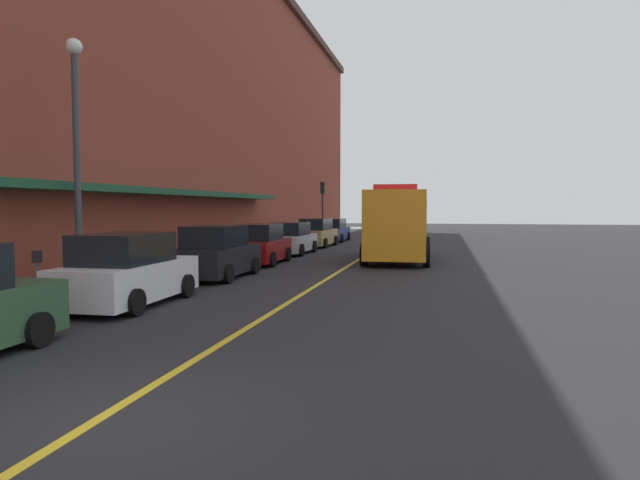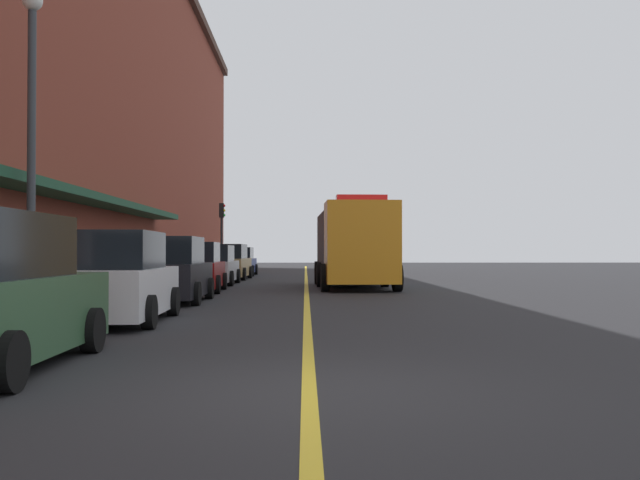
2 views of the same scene
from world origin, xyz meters
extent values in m
plane|color=#232326|center=(0.00, 25.00, 0.00)|extent=(112.00, 112.00, 0.00)
cube|color=gray|center=(-6.20, 25.00, 0.07)|extent=(2.40, 70.00, 0.15)
cube|color=gold|center=(0.00, 25.00, 0.00)|extent=(0.16, 70.00, 0.01)
cube|color=brown|center=(-11.48, 24.00, 8.92)|extent=(8.17, 64.00, 17.83)
cube|color=#19472D|center=(-6.85, 16.00, 3.10)|extent=(1.20, 22.40, 0.24)
cylinder|color=black|center=(-3.07, 2.76, 0.32)|extent=(0.22, 0.64, 0.64)
cylinder|color=black|center=(-3.06, -0.08, 0.32)|extent=(0.22, 0.64, 0.64)
cube|color=silver|center=(-3.90, 7.08, 0.63)|extent=(1.98, 4.50, 0.92)
cube|color=black|center=(-3.89, 6.86, 1.47)|extent=(1.74, 2.49, 0.75)
cylinder|color=black|center=(-4.88, 8.43, 0.32)|extent=(0.24, 0.65, 0.64)
cylinder|color=black|center=(-2.99, 8.48, 0.32)|extent=(0.24, 0.65, 0.64)
cylinder|color=black|center=(-4.80, 5.68, 0.32)|extent=(0.24, 0.65, 0.64)
cylinder|color=black|center=(-2.92, 5.72, 0.32)|extent=(0.24, 0.65, 0.64)
cube|color=black|center=(-3.86, 12.70, 0.64)|extent=(1.82, 4.28, 0.92)
cube|color=black|center=(-3.86, 12.49, 1.47)|extent=(1.64, 2.35, 0.75)
cylinder|color=black|center=(-4.78, 14.03, 0.32)|extent=(0.22, 0.64, 0.64)
cylinder|color=black|center=(-2.94, 14.03, 0.32)|extent=(0.22, 0.64, 0.64)
cylinder|color=black|center=(-4.77, 11.38, 0.32)|extent=(0.22, 0.64, 0.64)
cylinder|color=black|center=(-2.94, 11.38, 0.32)|extent=(0.22, 0.64, 0.64)
cube|color=maroon|center=(-3.98, 17.78, 0.61)|extent=(1.95, 4.36, 0.87)
cube|color=black|center=(-3.97, 17.56, 1.40)|extent=(1.70, 2.42, 0.71)
cylinder|color=black|center=(-4.94, 19.08, 0.32)|extent=(0.24, 0.65, 0.64)
cylinder|color=black|center=(-3.10, 19.14, 0.32)|extent=(0.24, 0.65, 0.64)
cylinder|color=black|center=(-4.85, 16.41, 0.32)|extent=(0.24, 0.65, 0.64)
cylinder|color=black|center=(-3.02, 16.47, 0.32)|extent=(0.24, 0.65, 0.64)
cube|color=silver|center=(-4.04, 23.12, 0.59)|extent=(1.87, 4.58, 0.83)
cube|color=black|center=(-4.05, 22.89, 1.35)|extent=(1.67, 2.52, 0.68)
cylinder|color=black|center=(-4.97, 24.54, 0.32)|extent=(0.22, 0.64, 0.64)
cylinder|color=black|center=(-3.10, 24.53, 0.32)|extent=(0.22, 0.64, 0.64)
cylinder|color=black|center=(-4.98, 21.70, 0.32)|extent=(0.22, 0.64, 0.64)
cylinder|color=black|center=(-3.12, 21.70, 0.32)|extent=(0.22, 0.64, 0.64)
cube|color=#A5844C|center=(-3.90, 28.80, 0.62)|extent=(1.85, 4.75, 0.89)
cube|color=black|center=(-3.91, 28.57, 1.43)|extent=(1.62, 2.63, 0.73)
cylinder|color=black|center=(-4.72, 30.28, 0.32)|extent=(0.24, 0.65, 0.64)
cylinder|color=black|center=(-2.99, 30.23, 0.32)|extent=(0.24, 0.65, 0.64)
cylinder|color=black|center=(-4.81, 27.37, 0.32)|extent=(0.24, 0.65, 0.64)
cylinder|color=black|center=(-3.08, 27.32, 0.32)|extent=(0.24, 0.65, 0.64)
cube|color=navy|center=(-4.02, 34.46, 0.59)|extent=(1.85, 4.88, 0.82)
cube|color=black|center=(-4.02, 34.22, 1.33)|extent=(1.66, 2.68, 0.67)
cylinder|color=black|center=(-4.96, 35.98, 0.32)|extent=(0.22, 0.64, 0.64)
cylinder|color=black|center=(-3.09, 35.98, 0.32)|extent=(0.22, 0.64, 0.64)
cylinder|color=black|center=(-4.96, 32.95, 0.32)|extent=(0.22, 0.64, 0.64)
cylinder|color=black|center=(-3.09, 32.95, 0.32)|extent=(0.22, 0.64, 0.64)
cube|color=orange|center=(1.96, 17.76, 1.75)|extent=(2.62, 2.22, 2.91)
cube|color=#3F3F42|center=(1.85, 21.75, 1.64)|extent=(2.71, 5.30, 2.67)
cube|color=red|center=(1.96, 17.76, 3.33)|extent=(1.81, 0.65, 0.24)
cylinder|color=black|center=(3.26, 17.87, 0.50)|extent=(0.33, 1.01, 1.00)
cylinder|color=black|center=(0.66, 17.80, 0.50)|extent=(0.33, 1.01, 1.00)
cylinder|color=black|center=(3.17, 21.14, 0.50)|extent=(0.33, 1.01, 1.00)
cylinder|color=black|center=(0.57, 21.06, 0.50)|extent=(0.33, 1.01, 1.00)
cylinder|color=black|center=(3.11, 23.25, 0.50)|extent=(0.33, 1.01, 1.00)
cylinder|color=black|center=(0.51, 23.18, 0.50)|extent=(0.33, 1.01, 1.00)
cylinder|color=#4C4C51|center=(-5.35, 11.67, 0.68)|extent=(0.07, 0.07, 1.05)
cube|color=black|center=(-5.35, 11.67, 1.34)|extent=(0.14, 0.18, 0.28)
cylinder|color=#4C4C51|center=(-5.35, 5.56, 0.68)|extent=(0.07, 0.07, 1.05)
cube|color=black|center=(-5.35, 5.56, 1.34)|extent=(0.14, 0.18, 0.28)
cylinder|color=#4C4C51|center=(-5.35, 25.31, 0.68)|extent=(0.07, 0.07, 1.05)
cube|color=black|center=(-5.35, 25.31, 1.34)|extent=(0.14, 0.18, 0.28)
cylinder|color=#4C4C51|center=(-5.35, 25.84, 0.68)|extent=(0.07, 0.07, 1.05)
cube|color=black|center=(-5.35, 25.84, 1.34)|extent=(0.14, 0.18, 0.28)
cylinder|color=#33383D|center=(-5.95, 7.95, 3.40)|extent=(0.18, 0.18, 6.50)
sphere|color=white|center=(-5.95, 7.95, 6.87)|extent=(0.44, 0.44, 0.44)
cylinder|color=#232326|center=(-5.30, 36.93, 1.85)|extent=(0.14, 0.14, 3.40)
cube|color=black|center=(-5.30, 36.93, 4.00)|extent=(0.28, 0.36, 0.90)
sphere|color=red|center=(-5.14, 36.93, 4.30)|extent=(0.16, 0.16, 0.16)
sphere|color=gold|center=(-5.14, 36.93, 4.00)|extent=(0.16, 0.16, 0.16)
sphere|color=green|center=(-5.14, 36.93, 3.70)|extent=(0.16, 0.16, 0.16)
camera|label=1|loc=(3.95, -5.74, 2.50)|focal=31.44mm
camera|label=2|loc=(-0.04, -7.32, 1.44)|focal=39.56mm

